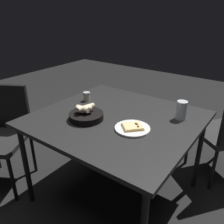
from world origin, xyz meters
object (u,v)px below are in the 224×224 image
bread_basket (86,115)px  beer_glass (181,111)px  pizza_plate (132,128)px  pepper_shaker (87,97)px  dining_table (116,123)px  chair_near (2,129)px

bread_basket → beer_glass: size_ratio=1.82×
pizza_plate → pepper_shaker: (-0.21, -0.59, 0.02)m
dining_table → bread_basket: 0.24m
pizza_plate → bread_basket: (0.07, -0.35, 0.02)m
chair_near → bread_basket: bearing=108.3°
bread_basket → pepper_shaker: bearing=-139.4°
pizza_plate → chair_near: chair_near is taller
beer_glass → pepper_shaker: bearing=-80.4°
dining_table → bread_basket: size_ratio=4.62×
dining_table → pepper_shaker: bearing=-106.3°
pizza_plate → beer_glass: 0.40m
pepper_shaker → bread_basket: bearing=40.6°
dining_table → pizza_plate: (0.09, 0.20, 0.06)m
bread_basket → pepper_shaker: 0.36m
pizza_plate → pepper_shaker: pepper_shaker is taller
dining_table → pizza_plate: bearing=64.8°
dining_table → bread_basket: bread_basket is taller
dining_table → pepper_shaker: (-0.11, -0.39, 0.09)m
bread_basket → beer_glass: 0.68m
pepper_shaker → chair_near: size_ratio=0.09×
dining_table → bread_basket: (0.16, -0.16, 0.09)m
dining_table → pizza_plate: 0.23m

